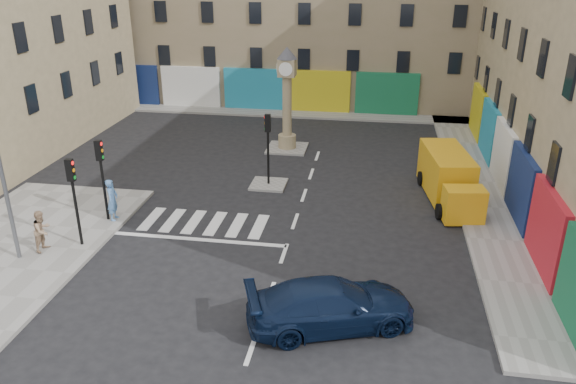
% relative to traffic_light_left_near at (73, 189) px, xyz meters
% --- Properties ---
extents(ground, '(120.00, 120.00, 0.00)m').
position_rel_traffic_light_left_near_xyz_m(ground, '(8.30, -0.20, -2.62)').
color(ground, black).
rests_on(ground, ground).
extents(sidewalk_right, '(2.60, 30.00, 0.15)m').
position_rel_traffic_light_left_near_xyz_m(sidewalk_right, '(17.00, 9.80, -2.55)').
color(sidewalk_right, gray).
rests_on(sidewalk_right, ground).
extents(sidewalk_far, '(32.00, 2.40, 0.15)m').
position_rel_traffic_light_left_near_xyz_m(sidewalk_far, '(4.30, 22.00, -2.55)').
color(sidewalk_far, gray).
rests_on(sidewalk_far, ground).
extents(island_near, '(1.80, 1.80, 0.12)m').
position_rel_traffic_light_left_near_xyz_m(island_near, '(6.30, 7.80, -2.56)').
color(island_near, gray).
rests_on(island_near, ground).
extents(island_far, '(2.40, 2.40, 0.12)m').
position_rel_traffic_light_left_near_xyz_m(island_far, '(6.30, 13.80, -2.56)').
color(island_far, gray).
rests_on(island_far, ground).
extents(traffic_light_left_near, '(0.28, 0.22, 3.70)m').
position_rel_traffic_light_left_near_xyz_m(traffic_light_left_near, '(0.00, 0.00, 0.00)').
color(traffic_light_left_near, black).
rests_on(traffic_light_left_near, sidewalk_left).
extents(traffic_light_left_far, '(0.28, 0.22, 3.70)m').
position_rel_traffic_light_left_near_xyz_m(traffic_light_left_far, '(0.00, 2.40, 0.00)').
color(traffic_light_left_far, black).
rests_on(traffic_light_left_far, sidewalk_left).
extents(traffic_light_island, '(0.28, 0.22, 3.70)m').
position_rel_traffic_light_left_near_xyz_m(traffic_light_island, '(6.30, 7.80, -0.03)').
color(traffic_light_island, black).
rests_on(traffic_light_island, island_near).
extents(clock_pillar, '(1.20, 1.20, 6.10)m').
position_rel_traffic_light_left_near_xyz_m(clock_pillar, '(6.30, 13.80, 0.93)').
color(clock_pillar, tan).
rests_on(clock_pillar, island_far).
extents(navy_sedan, '(5.86, 3.93, 1.58)m').
position_rel_traffic_light_left_near_xyz_m(navy_sedan, '(10.58, -3.63, -1.83)').
color(navy_sedan, black).
rests_on(navy_sedan, ground).
extents(yellow_van, '(2.77, 6.32, 2.22)m').
position_rel_traffic_light_left_near_xyz_m(yellow_van, '(15.31, 7.56, -1.52)').
color(yellow_van, orange).
rests_on(yellow_van, ground).
extents(pedestrian_blue, '(0.49, 0.72, 1.90)m').
position_rel_traffic_light_left_near_xyz_m(pedestrian_blue, '(0.30, 2.44, -1.52)').
color(pedestrian_blue, '#598DCD').
rests_on(pedestrian_blue, sidewalk_left).
extents(pedestrian_tan, '(0.73, 0.90, 1.71)m').
position_rel_traffic_light_left_near_xyz_m(pedestrian_tan, '(-1.22, -0.66, -1.62)').
color(pedestrian_tan, '#A18063').
rests_on(pedestrian_tan, sidewalk_left).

